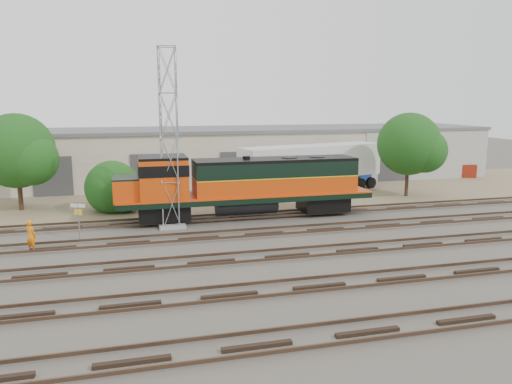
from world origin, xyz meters
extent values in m
plane|color=#47423A|center=(0.00, 0.00, 0.00)|extent=(140.00, 140.00, 0.00)
cube|color=#726047|center=(0.00, 15.00, 0.01)|extent=(80.00, 16.00, 0.02)
cube|color=black|center=(0.00, -12.00, 0.07)|extent=(80.00, 2.40, 0.14)
cube|color=#4C3828|center=(0.00, -12.75, 0.21)|extent=(80.00, 0.08, 0.14)
cube|color=#4C3828|center=(0.00, -11.25, 0.21)|extent=(80.00, 0.08, 0.14)
cube|color=black|center=(0.00, -7.50, 0.07)|extent=(80.00, 2.40, 0.14)
cube|color=#4C3828|center=(0.00, -8.25, 0.21)|extent=(80.00, 0.08, 0.14)
cube|color=#4C3828|center=(0.00, -6.75, 0.21)|extent=(80.00, 0.08, 0.14)
cube|color=black|center=(0.00, -3.00, 0.07)|extent=(80.00, 2.40, 0.14)
cube|color=#4C3828|center=(0.00, -3.75, 0.21)|extent=(80.00, 0.08, 0.14)
cube|color=#4C3828|center=(0.00, -2.25, 0.21)|extent=(80.00, 0.08, 0.14)
cube|color=black|center=(0.00, 1.50, 0.07)|extent=(80.00, 2.40, 0.14)
cube|color=#4C3828|center=(0.00, 0.75, 0.21)|extent=(80.00, 0.08, 0.14)
cube|color=#4C3828|center=(0.00, 2.25, 0.21)|extent=(80.00, 0.08, 0.14)
cube|color=black|center=(0.00, 6.00, 0.07)|extent=(80.00, 2.40, 0.14)
cube|color=#4C3828|center=(0.00, 5.25, 0.21)|extent=(80.00, 0.08, 0.14)
cube|color=#4C3828|center=(0.00, 6.75, 0.21)|extent=(80.00, 0.08, 0.14)
cube|color=beige|center=(0.00, 23.00, 2.50)|extent=(58.00, 10.00, 5.00)
cube|color=#59595B|center=(0.00, 23.00, 5.15)|extent=(58.40, 10.40, 0.30)
cube|color=#999993|center=(22.00, 17.95, 2.50)|extent=(14.00, 0.10, 5.00)
cube|color=#333335|center=(-14.00, 17.94, 1.70)|extent=(3.20, 0.12, 3.40)
cube|color=#333335|center=(-6.00, 17.94, 1.70)|extent=(3.20, 0.12, 3.40)
cube|color=#333335|center=(2.00, 17.94, 1.70)|extent=(3.20, 0.12, 3.40)
cube|color=#333335|center=(10.00, 17.94, 1.70)|extent=(3.20, 0.12, 3.40)
cube|color=#333335|center=(18.00, 17.94, 1.70)|extent=(3.20, 0.12, 3.40)
cube|color=black|center=(-5.64, 6.00, 0.79)|extent=(3.28, 2.46, 1.02)
cube|color=black|center=(5.63, 6.00, 0.79)|extent=(3.28, 2.46, 1.02)
cube|color=black|center=(-0.01, 6.00, 1.48)|extent=(17.42, 3.07, 0.36)
cylinder|color=black|center=(-0.01, 6.00, 0.84)|extent=(4.30, 1.13, 1.13)
cube|color=#BF3A09|center=(2.04, 6.00, 2.28)|extent=(11.27, 2.66, 1.23)
cube|color=black|center=(2.04, 6.00, 3.41)|extent=(11.27, 2.66, 1.02)
cube|color=black|center=(2.04, 6.00, 4.02)|extent=(11.27, 2.66, 0.20)
cube|color=#BF3A09|center=(-5.64, 6.00, 3.00)|extent=(3.07, 3.07, 2.66)
cube|color=black|center=(-5.64, 6.00, 4.41)|extent=(3.07, 3.07, 0.16)
cube|color=#BF3A09|center=(-8.00, 6.00, 2.38)|extent=(1.64, 2.46, 1.43)
cube|color=gray|center=(-5.23, 4.92, 0.10)|extent=(1.66, 1.66, 0.20)
cylinder|color=gray|center=(-5.74, 5.43, 5.73)|extent=(0.08, 0.08, 11.07)
cylinder|color=gray|center=(-4.73, 5.43, 5.73)|extent=(0.08, 0.08, 11.07)
cylinder|color=gray|center=(-5.74, 4.41, 5.73)|extent=(0.08, 0.08, 11.07)
cylinder|color=gray|center=(-4.73, 4.41, 5.73)|extent=(0.08, 0.08, 11.07)
cylinder|color=gray|center=(-10.76, 3.32, 1.09)|extent=(0.07, 0.07, 2.18)
cube|color=white|center=(-10.76, 3.32, 2.03)|extent=(0.84, 0.37, 0.22)
cube|color=yellow|center=(-10.76, 3.32, 1.63)|extent=(0.43, 0.21, 0.35)
imported|color=orange|center=(-13.06, 1.43, 0.87)|extent=(0.76, 0.72, 1.75)
cube|color=silver|center=(7.91, 14.23, 2.77)|extent=(13.82, 6.23, 2.82)
cube|color=black|center=(13.05, 15.64, 0.52)|extent=(3.11, 3.18, 1.04)
cube|color=black|center=(3.16, 11.83, 0.68)|extent=(0.16, 0.16, 1.36)
cube|color=black|center=(2.60, 13.85, 0.68)|extent=(0.16, 0.16, 1.36)
cube|color=navy|center=(14.76, 18.40, 0.75)|extent=(1.61, 1.51, 1.50)
cube|color=maroon|center=(27.05, 18.29, 0.70)|extent=(1.86, 1.80, 1.40)
cylinder|color=#382619|center=(-15.63, 12.78, 1.25)|extent=(0.34, 0.34, 2.51)
sphere|color=#184313|center=(-15.63, 12.78, 4.42)|extent=(5.47, 5.47, 5.47)
sphere|color=#184313|center=(-14.54, 11.96, 3.88)|extent=(3.83, 3.83, 3.83)
cylinder|color=#382619|center=(-8.98, 10.65, 0.18)|extent=(0.27, 0.27, 0.36)
sphere|color=#184313|center=(-8.98, 10.65, 1.75)|extent=(3.98, 3.98, 3.98)
sphere|color=#184313|center=(-8.18, 10.06, 1.36)|extent=(2.78, 2.78, 2.78)
cylinder|color=#382619|center=(15.07, 10.44, 1.31)|extent=(0.30, 0.30, 2.62)
sphere|color=#184313|center=(15.07, 10.44, 4.45)|extent=(5.24, 5.24, 5.24)
sphere|color=#184313|center=(16.11, 9.66, 3.93)|extent=(3.67, 3.67, 3.67)
camera|label=1|loc=(-7.88, -26.74, 8.05)|focal=35.00mm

